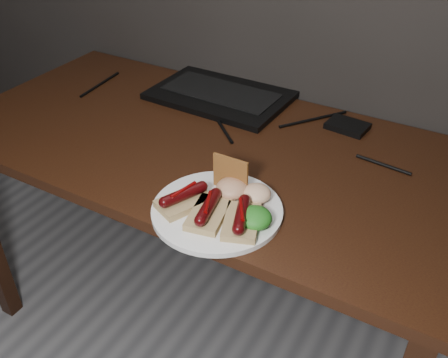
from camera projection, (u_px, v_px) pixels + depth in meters
desk at (204, 167)px, 1.38m from camera, size 1.40×0.70×0.75m
laptop at (231, 75)px, 1.55m from camera, size 0.42×0.38×0.25m
hard_drive at (347, 126)px, 1.37m from camera, size 0.12×0.09×0.02m
desk_cables at (238, 118)px, 1.42m from camera, size 1.00×0.32×0.01m
plate at (217, 210)px, 1.07m from camera, size 0.30×0.30×0.01m
bread_sausage_left at (184, 199)px, 1.07m from camera, size 0.11×0.13×0.04m
bread_sausage_center at (208, 211)px, 1.03m from camera, size 0.09×0.13×0.04m
bread_sausage_right at (241, 218)px, 1.01m from camera, size 0.11×0.13×0.04m
crispbread at (230, 174)px, 1.10m from camera, size 0.09×0.01×0.08m
salad_greens at (255, 218)px, 1.01m from camera, size 0.07×0.07×0.04m
salsa_mound at (232, 188)px, 1.09m from camera, size 0.07×0.07×0.04m
coleslaw_mound at (256, 193)px, 1.08m from camera, size 0.06×0.06×0.04m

